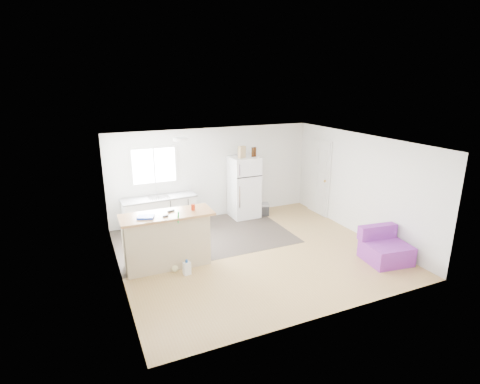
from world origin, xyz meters
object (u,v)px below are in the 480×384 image
(peninsula, at_px, (167,240))
(cleaner_jug, at_px, (187,268))
(kitchen_cabinets, at_px, (160,212))
(red_cup, at_px, (193,207))
(purple_seat, at_px, (385,249))
(cardboard_box, at_px, (242,152))
(refrigerator, at_px, (244,187))
(bottle_right, at_px, (255,152))
(mop, at_px, (176,260))
(cooler, at_px, (261,209))
(blue_tray, at_px, (146,217))
(bottle_left, at_px, (253,152))

(peninsula, relative_size, cleaner_jug, 5.82)
(kitchen_cabinets, height_order, red_cup, red_cup)
(kitchen_cabinets, distance_m, purple_seat, 5.27)
(cardboard_box, bearing_deg, refrigerator, 36.54)
(bottle_right, bearing_deg, peninsula, -146.27)
(purple_seat, height_order, bottle_right, bottle_right)
(mop, bearing_deg, cooler, 34.12)
(purple_seat, bearing_deg, cardboard_box, 123.04)
(kitchen_cabinets, relative_size, cooler, 3.75)
(cooler, bearing_deg, kitchen_cabinets, -166.75)
(purple_seat, relative_size, red_cup, 7.77)
(refrigerator, relative_size, cardboard_box, 5.48)
(purple_seat, xyz_separation_m, cardboard_box, (-1.65, 3.48, 1.54))
(purple_seat, distance_m, red_cup, 4.00)
(mop, height_order, cardboard_box, cardboard_box)
(kitchen_cabinets, height_order, purple_seat, kitchen_cabinets)
(blue_tray, bearing_deg, mop, -23.65)
(mop, xyz_separation_m, cardboard_box, (2.38, 2.16, 1.56))
(cooler, xyz_separation_m, cardboard_box, (-0.56, 0.03, 1.63))
(cooler, xyz_separation_m, mop, (-2.95, -2.13, 0.07))
(peninsula, relative_size, purple_seat, 1.92)
(refrigerator, bearing_deg, cleaner_jug, -133.94)
(bottle_right, bearing_deg, blue_tray, -148.69)
(bottle_left, height_order, bottle_right, same)
(refrigerator, distance_m, blue_tray, 3.60)
(mop, relative_size, blue_tray, 4.13)
(peninsula, height_order, cooler, peninsula)
(cardboard_box, xyz_separation_m, bottle_right, (0.39, 0.02, -0.02))
(blue_tray, bearing_deg, cardboard_box, 34.32)
(peninsula, relative_size, blue_tray, 5.97)
(red_cup, height_order, bottle_left, bottle_left)
(cooler, bearing_deg, refrigerator, -175.89)
(mop, bearing_deg, cardboard_box, 40.46)
(peninsula, height_order, red_cup, red_cup)
(refrigerator, relative_size, bottle_left, 6.58)
(cleaner_jug, height_order, blue_tray, blue_tray)
(refrigerator, xyz_separation_m, cooler, (0.46, -0.11, -0.66))
(refrigerator, height_order, blue_tray, refrigerator)
(red_cup, bearing_deg, refrigerator, 44.26)
(peninsula, height_order, refrigerator, refrigerator)
(mop, distance_m, bottle_left, 3.79)
(purple_seat, bearing_deg, red_cup, 163.62)
(cleaner_jug, bearing_deg, blue_tray, 136.24)
(red_cup, relative_size, cardboard_box, 0.40)
(purple_seat, xyz_separation_m, bottle_left, (-1.33, 3.49, 1.52))
(kitchen_cabinets, distance_m, cardboard_box, 2.58)
(kitchen_cabinets, bearing_deg, cleaner_jug, -94.22)
(cleaner_jug, height_order, mop, mop)
(bottle_left, bearing_deg, bottle_right, 9.20)
(peninsula, height_order, cleaner_jug, peninsula)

